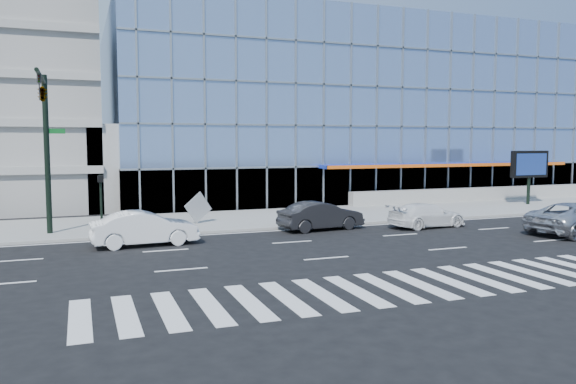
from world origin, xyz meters
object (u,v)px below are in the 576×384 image
at_px(traffic_signal, 44,113).
at_px(white_sedan, 145,228).
at_px(ped_signal_post, 101,195).
at_px(marquee_sign, 529,165).
at_px(dark_sedan, 321,216).
at_px(white_suv, 427,215).
at_px(tilted_panel, 198,208).

height_order(traffic_signal, white_sedan, traffic_signal).
xyz_separation_m(traffic_signal, white_sedan, (4.27, -2.95, -5.36)).
bearing_deg(white_sedan, ped_signal_post, 24.53).
distance_m(marquee_sign, dark_sedan, 19.94).
height_order(traffic_signal, marquee_sign, traffic_signal).
relative_size(white_suv, tilted_panel, 3.60).
xyz_separation_m(traffic_signal, white_suv, (19.83, -2.77, -5.49)).
xyz_separation_m(traffic_signal, ped_signal_post, (2.50, 0.37, -4.02)).
height_order(white_sedan, tilted_panel, tilted_panel).
bearing_deg(dark_sedan, ped_signal_post, 72.99).
xyz_separation_m(white_suv, dark_sedan, (-6.00, 1.20, 0.10)).
distance_m(white_sedan, dark_sedan, 9.66).
distance_m(traffic_signal, dark_sedan, 14.92).
height_order(traffic_signal, dark_sedan, traffic_signal).
xyz_separation_m(ped_signal_post, marquee_sign, (30.50, 3.05, 0.93)).
height_order(white_suv, white_sedan, white_sedan).
bearing_deg(traffic_signal, dark_sedan, -6.47).
distance_m(traffic_signal, tilted_panel, 9.59).
xyz_separation_m(ped_signal_post, dark_sedan, (11.33, -1.94, -1.37)).
bearing_deg(tilted_panel, marquee_sign, -18.04).
height_order(ped_signal_post, white_suv, ped_signal_post).
height_order(traffic_signal, ped_signal_post, traffic_signal).
height_order(ped_signal_post, tilted_panel, ped_signal_post).
xyz_separation_m(white_sedan, tilted_panel, (3.55, 5.15, 0.26)).
relative_size(white_sedan, dark_sedan, 1.03).
relative_size(traffic_signal, white_suv, 1.71).
relative_size(traffic_signal, dark_sedan, 1.70).
height_order(ped_signal_post, dark_sedan, ped_signal_post).
xyz_separation_m(traffic_signal, marquee_sign, (33.00, 3.42, -3.10)).
bearing_deg(white_sedan, traffic_signal, 51.82).
xyz_separation_m(ped_signal_post, white_suv, (17.33, -3.14, -1.46)).
bearing_deg(dark_sedan, marquee_sign, -82.67).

